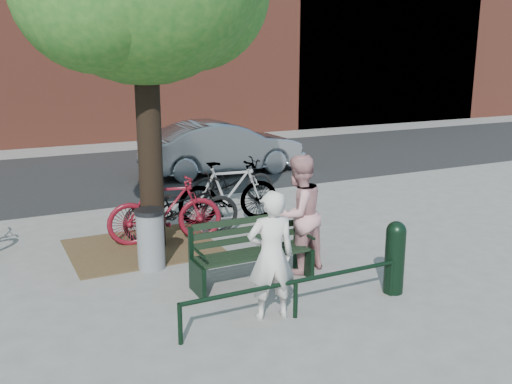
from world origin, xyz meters
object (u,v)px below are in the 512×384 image
parked_car (223,147)px  bicycle_c (182,208)px  person_left (271,255)px  litter_bin (151,239)px  park_bench (250,250)px  bollard (395,255)px  person_right (298,214)px

parked_car → bicycle_c: bearing=149.7°
person_left → bicycle_c: bearing=-79.9°
litter_bin → parked_car: bearing=58.0°
park_bench → bicycle_c: bearing=95.1°
park_bench → parked_car: bearing=69.8°
person_left → bollard: 1.89m
bollard → bicycle_c: 3.99m
bicycle_c → parked_car: bearing=-27.5°
litter_bin → bicycle_c: 1.51m
person_right → bollard: (0.78, -1.28, -0.34)m
person_left → bollard: person_left is taller
park_bench → person_left: person_left is taller
bicycle_c → person_right: bearing=-152.5°
person_right → litter_bin: 2.27m
park_bench → litter_bin: size_ratio=1.86×
bicycle_c → person_left: bearing=-177.9°
park_bench → parked_car: size_ratio=0.40×
bollard → litter_bin: (-2.72, 2.36, -0.07)m
person_left → bollard: (1.87, -0.08, -0.27)m
person_left → person_right: bearing=-121.2°
litter_bin → bicycle_c: (0.92, 1.19, 0.08)m
person_right → park_bench: bearing=-10.4°
person_left → person_right: (1.09, 1.20, 0.07)m
litter_bin → parked_car: (3.74, 5.97, 0.24)m
park_bench → bollard: size_ratio=1.71×
person_right → litter_bin: bearing=-44.4°
bollard → litter_bin: size_ratio=1.09×
park_bench → person_left: (-0.27, -1.13, 0.34)m
bicycle_c → park_bench: bearing=-171.9°
person_right → bollard: 1.53m
person_left → parked_car: bearing=-98.2°
person_right → parked_car: 7.28m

